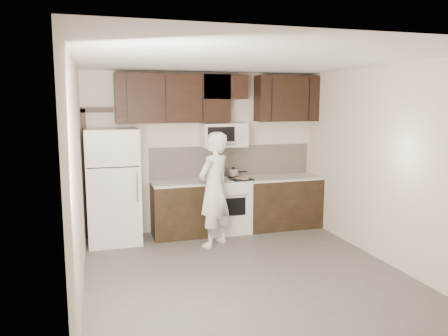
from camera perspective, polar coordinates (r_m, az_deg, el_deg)
name	(u,v)px	position (r m, az deg, el deg)	size (l,w,h in m)	color
floor	(247,276)	(5.76, 3.00, -13.87)	(4.50, 4.50, 0.00)	#565350
back_wall	(204,152)	(7.53, -2.63, 2.10)	(4.00, 4.00, 0.00)	beige
ceiling	(249,60)	(5.35, 3.23, 13.94)	(4.50, 4.50, 0.00)	white
counter_run	(243,204)	(7.56, 2.44, -4.76)	(2.95, 0.64, 0.91)	black
stove	(226,205)	(7.47, 0.24, -4.88)	(0.76, 0.66, 0.94)	silver
backsplash	(232,161)	(7.67, 1.03, 0.95)	(2.90, 0.02, 0.54)	beige
upper_cabinets	(218,97)	(7.37, -0.76, 9.23)	(3.48, 0.35, 0.78)	black
microwave	(224,135)	(7.40, -0.02, 4.32)	(0.76, 0.42, 0.40)	silver
refrigerator	(113,186)	(7.03, -14.25, -2.33)	(0.80, 0.76, 1.80)	silver
door_trim	(88,162)	(7.29, -17.36, 0.69)	(0.50, 0.08, 2.12)	black
saucepan	(233,173)	(7.56, 1.23, -0.66)	(0.34, 0.19, 0.18)	silver
baking_tray	(242,179)	(7.33, 2.34, -1.48)	(0.35, 0.27, 0.02)	black
pizza	(242,178)	(7.32, 2.34, -1.35)	(0.24, 0.24, 0.02)	#D2B18D
person	(214,190)	(6.66, -1.31, -2.83)	(0.64, 0.42, 1.76)	silver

